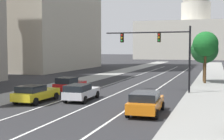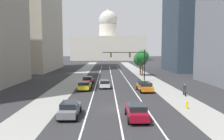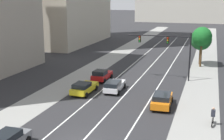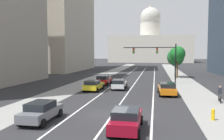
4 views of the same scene
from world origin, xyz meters
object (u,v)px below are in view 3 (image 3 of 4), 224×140
car_orange (162,100)px  cyclist (213,116)px  car_yellow (84,88)px  car_white (114,86)px  street_tree_near_right (201,40)px  street_tree_far_right (202,37)px  car_red (102,75)px  traffic_signal_mast (169,46)px

car_orange → cyclist: 6.27m
car_yellow → cyclist: 15.89m
car_orange → car_white: (-6.51, 3.65, -0.03)m
car_orange → car_yellow: size_ratio=1.02×
street_tree_near_right → street_tree_far_right: size_ratio=0.92×
car_red → traffic_signal_mast: (8.85, 3.52, 4.06)m
car_orange → cyclist: size_ratio=2.76×
car_orange → car_red: size_ratio=1.12×
car_yellow → cyclist: (15.02, -5.17, 0.09)m
car_yellow → traffic_signal_mast: size_ratio=0.52×
car_orange → car_yellow: bearing=77.4°
car_red → car_yellow: bearing=-178.5°
car_orange → traffic_signal_mast: (-0.94, 11.63, 4.05)m
street_tree_far_right → street_tree_near_right: bearing=95.5°
car_red → traffic_signal_mast: 10.35m
car_orange → street_tree_far_right: street_tree_far_right is taller
car_white → cyclist: size_ratio=2.70×
traffic_signal_mast → cyclist: (6.17, -15.08, -4.01)m
car_red → street_tree_near_right: size_ratio=0.69×
car_orange → car_yellow: (-9.79, 1.72, -0.04)m
traffic_signal_mast → street_tree_far_right: traffic_signal_mast is taller
car_white → car_yellow: car_yellow is taller
car_orange → street_tree_far_right: 22.13m
car_orange → street_tree_near_right: 24.05m
car_white → street_tree_far_right: size_ratio=0.69×
cyclist → street_tree_near_right: street_tree_near_right is taller
car_white → street_tree_near_right: (9.40, 19.97, 3.53)m
traffic_signal_mast → cyclist: size_ratio=5.24×
cyclist → street_tree_near_right: size_ratio=0.28×
car_white → cyclist: 13.73m
car_red → street_tree_far_right: (12.88, 13.39, 4.27)m
cyclist → car_white: bearing=64.3°
car_white → traffic_signal_mast: traffic_signal_mast is taller
car_white → car_yellow: size_ratio=1.00×
street_tree_near_right → car_white: bearing=-115.2°
car_white → traffic_signal_mast: (5.58, 7.98, 4.08)m
car_orange → car_red: (-9.79, 8.11, -0.01)m
cyclist → street_tree_far_right: size_ratio=0.26×
car_white → traffic_signal_mast: size_ratio=0.52×
car_red → traffic_signal_mast: size_ratio=0.47×
street_tree_near_right → car_red: bearing=-129.3°
car_orange → car_red: car_red is taller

